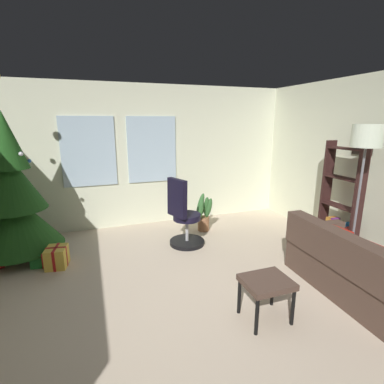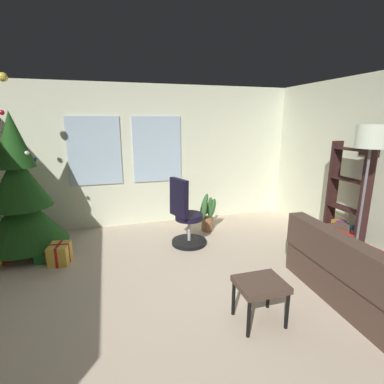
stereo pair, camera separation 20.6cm
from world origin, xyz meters
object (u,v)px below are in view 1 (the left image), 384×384
at_px(gift_box_gold, 57,257).
at_px(floor_lamp, 366,147).
at_px(footstool, 266,285).
at_px(office_chair, 184,220).
at_px(gift_box_green, 45,259).
at_px(potted_plant, 204,214).
at_px(couch, 380,276).
at_px(holiday_tree, 14,201).
at_px(bookshelf, 341,203).

relative_size(gift_box_gold, floor_lamp, 0.18).
xyz_separation_m(footstool, office_chair, (-0.22, 1.95, 0.05)).
xyz_separation_m(gift_box_green, potted_plant, (2.54, 0.47, 0.22)).
bearing_deg(floor_lamp, office_chair, 142.91).
relative_size(couch, gift_box_green, 5.12).
bearing_deg(couch, footstool, 174.28).
bearing_deg(holiday_tree, office_chair, -9.67).
height_order(office_chair, bookshelf, bookshelf).
bearing_deg(gift_box_green, bookshelf, -12.30).
bearing_deg(floor_lamp, holiday_tree, 156.65).
distance_m(gift_box_gold, floor_lamp, 4.26).
xyz_separation_m(holiday_tree, gift_box_gold, (0.51, -0.49, -0.71)).
height_order(gift_box_green, potted_plant, potted_plant).
distance_m(office_chair, potted_plant, 0.72).
bearing_deg(bookshelf, gift_box_green, 167.70).
relative_size(gift_box_gold, bookshelf, 0.21).
distance_m(couch, bookshelf, 1.40).
distance_m(bookshelf, floor_lamp, 1.08).
distance_m(holiday_tree, bookshelf, 4.74).
height_order(couch, office_chair, office_chair).
xyz_separation_m(gift_box_green, floor_lamp, (3.91, -1.44, 1.53)).
distance_m(footstool, floor_lamp, 2.16).
xyz_separation_m(couch, floor_lamp, (0.30, 0.66, 1.35)).
relative_size(couch, gift_box_gold, 5.28).
xyz_separation_m(holiday_tree, floor_lamp, (4.26, -1.84, 0.78)).
relative_size(holiday_tree, gift_box_gold, 7.46).
relative_size(gift_box_green, potted_plant, 0.50).
xyz_separation_m(footstool, gift_box_green, (-2.23, 1.96, -0.28)).
xyz_separation_m(office_chair, potted_plant, (0.53, 0.47, -0.11)).
relative_size(gift_box_gold, office_chair, 0.31).
bearing_deg(bookshelf, gift_box_gold, 168.44).
bearing_deg(footstool, couch, -5.72).
distance_m(gift_box_green, floor_lamp, 4.44).
relative_size(footstool, holiday_tree, 0.18).
xyz_separation_m(footstool, floor_lamp, (1.68, 0.52, 1.25)).
distance_m(couch, office_chair, 2.64).
xyz_separation_m(holiday_tree, bookshelf, (4.56, -1.31, -0.12)).
distance_m(bookshelf, potted_plant, 2.21).
distance_m(gift_box_green, potted_plant, 2.59).
bearing_deg(bookshelf, potted_plant, 140.30).
bearing_deg(couch, holiday_tree, 147.77).
height_order(bookshelf, potted_plant, bookshelf).
height_order(couch, gift_box_gold, couch).
bearing_deg(gift_box_green, couch, -30.18).
relative_size(footstool, gift_box_gold, 1.35).
bearing_deg(bookshelf, floor_lamp, -119.39).
height_order(footstool, gift_box_green, footstool).
xyz_separation_m(bookshelf, floor_lamp, (-0.30, -0.53, 0.89)).
distance_m(couch, gift_box_green, 4.18).
bearing_deg(holiday_tree, footstool, -42.44).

